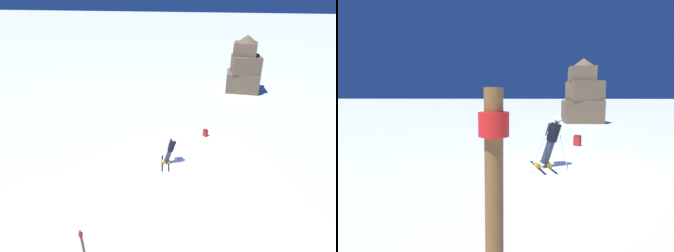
% 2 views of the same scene
% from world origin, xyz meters
% --- Properties ---
extents(ground_plane, '(300.00, 300.00, 0.00)m').
position_xyz_m(ground_plane, '(0.00, 0.00, 0.00)').
color(ground_plane, white).
extents(skier, '(1.26, 1.70, 1.73)m').
position_xyz_m(skier, '(-0.76, 0.09, 0.94)').
color(skier, black).
rests_on(skier, ground).
extents(rock_pillar, '(3.12, 2.74, 5.41)m').
position_xyz_m(rock_pillar, '(3.61, 14.20, 2.27)').
color(rock_pillar, brown).
rests_on(rock_pillar, ground).
extents(spare_backpack, '(0.37, 0.36, 0.50)m').
position_xyz_m(spare_backpack, '(0.90, 3.76, 0.24)').
color(spare_backpack, '#AD231E').
rests_on(spare_backpack, ground).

